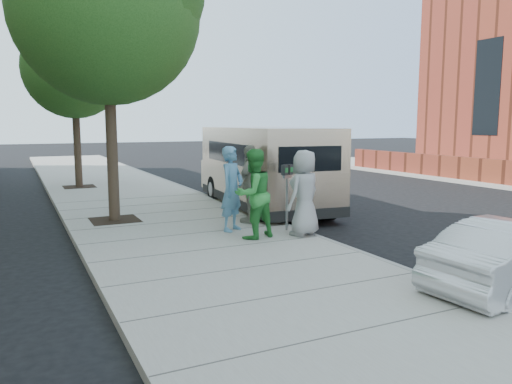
% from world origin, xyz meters
% --- Properties ---
extents(ground, '(120.00, 120.00, 0.00)m').
position_xyz_m(ground, '(0.00, 0.00, 0.00)').
color(ground, black).
rests_on(ground, ground).
extents(sidewalk, '(5.00, 60.00, 0.15)m').
position_xyz_m(sidewalk, '(-1.00, 0.00, 0.07)').
color(sidewalk, gray).
rests_on(sidewalk, ground).
extents(curb_face, '(0.12, 60.00, 0.16)m').
position_xyz_m(curb_face, '(1.44, 0.00, 0.07)').
color(curb_face, gray).
rests_on(curb_face, ground).
extents(tree_near, '(4.62, 4.60, 7.53)m').
position_xyz_m(tree_near, '(-2.25, 2.40, 5.55)').
color(tree_near, black).
rests_on(tree_near, sidewalk).
extents(tree_far, '(3.92, 3.80, 6.49)m').
position_xyz_m(tree_far, '(-2.25, 10.00, 4.88)').
color(tree_far, black).
rests_on(tree_far, sidewalk).
extents(parking_meter, '(0.34, 0.22, 1.54)m').
position_xyz_m(parking_meter, '(1.12, -0.61, 1.27)').
color(parking_meter, gray).
rests_on(parking_meter, sidewalk).
extents(van, '(2.85, 6.94, 2.51)m').
position_xyz_m(van, '(2.31, 3.00, 1.33)').
color(van, '#CCAF93').
rests_on(van, ground).
extents(person_officer, '(0.86, 0.80, 1.97)m').
position_xyz_m(person_officer, '(-0.05, -0.10, 1.13)').
color(person_officer, '#5188AD').
rests_on(person_officer, sidewalk).
extents(person_green_shirt, '(1.10, 0.95, 1.95)m').
position_xyz_m(person_green_shirt, '(0.06, -1.01, 1.12)').
color(person_green_shirt, green).
rests_on(person_green_shirt, sidewalk).
extents(person_gray_shirt, '(1.10, 0.94, 1.91)m').
position_xyz_m(person_gray_shirt, '(1.20, -1.24, 1.10)').
color(person_gray_shirt, '#99999B').
rests_on(person_gray_shirt, sidewalk).
extents(person_striped_polo, '(1.21, 1.06, 1.96)m').
position_xyz_m(person_striped_polo, '(0.77, 0.62, 1.13)').
color(person_striped_polo, gray).
rests_on(person_striped_polo, sidewalk).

